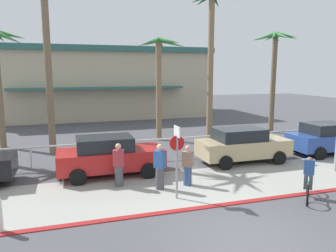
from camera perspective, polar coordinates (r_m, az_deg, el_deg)
ground_plane at (r=18.04m, az=-3.29°, el=-4.55°), size 80.00×80.00×0.00m
sidewalk_strip at (r=12.73m, az=3.27°, el=-10.53°), size 44.00×4.00×0.02m
curb_paint at (r=11.01m, az=7.07°, el=-13.84°), size 44.00×0.24×0.03m
building_backdrop at (r=33.87m, az=-12.79°, el=7.48°), size 21.64×10.94×6.63m
rail_fence at (r=16.44m, az=-2.03°, el=-2.92°), size 21.31×0.08×1.04m
stop_sign_bike_lane at (r=11.08m, az=1.58°, el=-4.55°), size 0.52×0.56×2.56m
palm_tree_2 at (r=18.29m, az=-20.84°, el=18.49°), size 3.69×3.48×9.89m
palm_tree_3 at (r=20.68m, az=-1.45°, el=10.59°), size 3.14×3.02×6.49m
palm_tree_4 at (r=20.53m, az=7.63°, el=15.51°), size 3.11×3.14×9.07m
palm_tree_5 at (r=24.51m, az=18.16°, el=11.49°), size 3.62×3.04×7.13m
car_red_1 at (r=14.01m, az=-10.20°, el=-5.11°), size 4.40×2.02×1.69m
car_tan_2 at (r=16.18m, az=12.89°, el=-3.24°), size 4.40×2.02×1.69m
car_blue_3 at (r=19.44m, az=26.36°, el=-1.88°), size 4.40×2.02×1.69m
cyclist_teal_0 at (r=12.39m, az=23.37°, el=-8.55°), size 1.23×1.42×1.50m
pedestrian_0 at (r=12.64m, az=-8.62°, el=-7.08°), size 0.46×0.41×1.70m
pedestrian_1 at (r=12.20m, az=-1.44°, el=-7.45°), size 0.45×0.48×1.74m
pedestrian_2 at (r=12.67m, az=3.46°, el=-7.22°), size 0.47×0.46×1.59m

